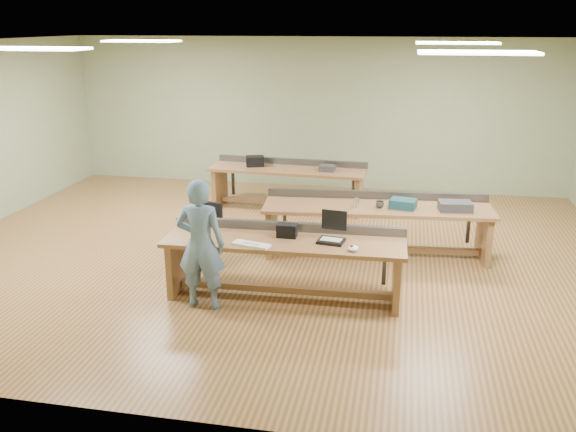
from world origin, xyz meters
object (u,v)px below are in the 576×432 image
object	(u,v)px
workbench_mid	(377,217)
parts_bin_grey	(455,206)
mug	(380,204)
parts_bin_teal	(403,204)
camera_bag	(287,230)
person	(201,244)
laptop_base	(331,241)
drinks_can	(356,203)
workbench_back	(288,179)
workbench_front	(285,254)
task_chair	(205,242)

from	to	relation	value
workbench_mid	parts_bin_grey	size ratio (longest dim) A/B	7.36
mug	parts_bin_teal	bearing A→B (deg)	9.32
mug	camera_bag	bearing A→B (deg)	-125.85
person	laptop_base	xyz separation A→B (m)	(1.47, 0.48, -0.03)
laptop_base	drinks_can	size ratio (longest dim) A/B	2.31
laptop_base	camera_bag	world-z (taller)	camera_bag
workbench_mid	parts_bin_teal	bearing A→B (deg)	-15.17
workbench_back	mug	world-z (taller)	workbench_back
workbench_back	drinks_can	bearing A→B (deg)	-54.09
person	drinks_can	distance (m)	2.57
workbench_front	workbench_back	xyz separation A→B (m)	(-0.68, 3.70, -0.00)
workbench_front	mug	distance (m)	1.89
camera_bag	mug	size ratio (longest dim) A/B	2.03
parts_bin_teal	drinks_can	xyz separation A→B (m)	(-0.65, -0.11, 0.00)
workbench_back	laptop_base	world-z (taller)	workbench_back
workbench_mid	camera_bag	world-z (taller)	camera_bag
workbench_front	person	distance (m)	1.05
workbench_front	parts_bin_teal	size ratio (longest dim) A/B	8.25
workbench_front	task_chair	world-z (taller)	task_chair
camera_bag	task_chair	world-z (taller)	camera_bag
mug	workbench_front	bearing A→B (deg)	-124.76
mug	drinks_can	xyz separation A→B (m)	(-0.33, -0.05, 0.02)
task_chair	mug	bearing A→B (deg)	29.96
camera_bag	parts_bin_grey	world-z (taller)	camera_bag
workbench_back	parts_bin_teal	distance (m)	2.97
person	mug	distance (m)	2.83
workbench_back	task_chair	xyz separation A→B (m)	(-0.63, -2.87, -0.24)
drinks_can	parts_bin_grey	bearing A→B (deg)	5.56
person	mug	size ratio (longest dim) A/B	13.28
task_chair	parts_bin_teal	distance (m)	2.85
mug	parts_bin_grey	bearing A→B (deg)	4.41
parts_bin_teal	parts_bin_grey	bearing A→B (deg)	2.17
workbench_front	drinks_can	size ratio (longest dim) A/B	22.06
parts_bin_grey	drinks_can	bearing A→B (deg)	-174.44
workbench_front	laptop_base	size ratio (longest dim) A/B	9.53
parts_bin_teal	workbench_mid	bearing A→B (deg)	169.77
workbench_front	parts_bin_grey	size ratio (longest dim) A/B	6.54
workbench_front	workbench_back	world-z (taller)	same
workbench_front	workbench_back	size ratio (longest dim) A/B	1.04
person	laptop_base	distance (m)	1.55
workbench_back	parts_bin_teal	xyz separation A→B (m)	(2.08, -2.11, 0.26)
laptop_base	workbench_back	bearing A→B (deg)	116.60
workbench_back	camera_bag	bearing A→B (deg)	-76.01
person	mug	bearing A→B (deg)	-135.30
task_chair	parts_bin_teal	world-z (taller)	parts_bin_teal
workbench_mid	camera_bag	distance (m)	1.90
person	task_chair	size ratio (longest dim) A/B	1.83
workbench_mid	person	xyz separation A→B (m)	(-1.93, -2.15, 0.23)
workbench_back	laptop_base	size ratio (longest dim) A/B	9.20
mug	laptop_base	bearing A→B (deg)	-107.83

